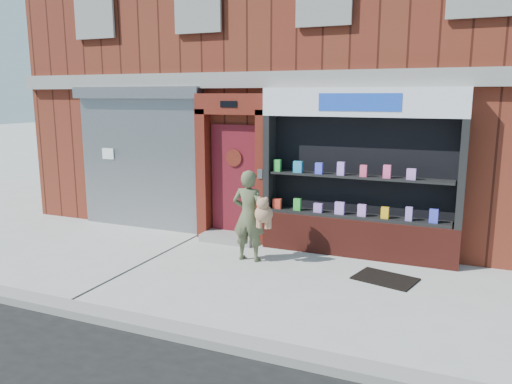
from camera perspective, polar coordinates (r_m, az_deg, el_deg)
The scene contains 8 objects.
ground at distance 8.25m, azimuth -3.53°, elevation -9.33°, with size 80.00×80.00×0.00m, color #9E9E99.
curb at distance 6.53m, azimuth -12.27°, elevation -14.69°, with size 60.00×0.30×0.12m, color gray.
building at distance 13.42m, azimuth 8.20°, elevation 15.74°, with size 12.00×8.16×8.00m.
shutter_bay at distance 11.02m, azimuth -13.21°, elevation 4.74°, with size 3.10×0.30×3.04m.
red_door_bay at distance 9.84m, azimuth -2.70°, elevation 2.76°, with size 1.52×0.58×2.90m.
pharmacy_bay at distance 9.02m, azimuth 11.61°, elevation 1.25°, with size 3.50×0.41×3.00m.
woman at distance 8.66m, azimuth -0.66°, elevation -2.68°, with size 0.78×0.46×1.61m.
doormat at distance 8.26m, azimuth 14.54°, elevation -9.56°, with size 0.92×0.65×0.02m, color black.
Camera 1 is at (3.48, -6.91, 2.86)m, focal length 35.00 mm.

